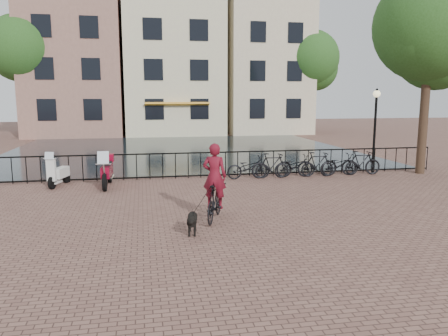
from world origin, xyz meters
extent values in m
plane|color=brown|center=(0.00, 0.00, 0.00)|extent=(100.00, 100.00, 0.00)
plane|color=black|center=(0.00, 17.30, 0.00)|extent=(20.00, 20.00, 0.00)
cube|color=black|center=(0.00, 8.00, 1.00)|extent=(20.00, 0.05, 0.05)
cube|color=black|center=(0.00, 8.00, 0.08)|extent=(20.00, 0.05, 0.05)
cube|color=#83594C|center=(-7.50, 30.00, 6.00)|extent=(7.50, 9.00, 12.00)
cube|color=beige|center=(0.50, 30.00, 5.50)|extent=(8.00, 9.00, 11.00)
cube|color=orange|center=(0.50, 25.30, 2.60)|extent=(5.00, 0.60, 0.15)
cube|color=#C3B191|center=(8.50, 30.00, 6.25)|extent=(7.00, 9.00, 12.50)
cylinder|color=black|center=(-11.00, 27.00, 3.15)|extent=(0.36, 0.36, 6.30)
sphere|color=#224B19|center=(-11.00, 27.00, 6.75)|extent=(5.04, 5.04, 5.04)
cylinder|color=black|center=(9.20, 7.30, 2.80)|extent=(0.36, 0.36, 5.60)
sphere|color=#224B19|center=(9.20, 7.30, 6.00)|extent=(4.48, 4.48, 4.48)
cylinder|color=black|center=(12.00, 27.00, 2.97)|extent=(0.36, 0.36, 5.95)
sphere|color=#224B19|center=(12.00, 27.00, 6.38)|extent=(4.76, 4.76, 4.76)
cylinder|color=black|center=(7.20, 7.60, 1.60)|extent=(0.10, 0.10, 3.20)
sphere|color=beige|center=(7.20, 7.60, 3.30)|extent=(0.30, 0.30, 0.30)
imported|color=black|center=(-0.45, 1.95, 0.52)|extent=(1.08, 1.79, 1.04)
imported|color=maroon|center=(-0.45, 1.95, 1.35)|extent=(0.87, 0.72, 2.04)
imported|color=black|center=(1.80, 7.40, 0.45)|extent=(1.73, 0.64, 0.90)
imported|color=black|center=(2.75, 7.40, 0.50)|extent=(1.69, 0.55, 1.00)
imported|color=black|center=(3.70, 7.40, 0.45)|extent=(1.73, 0.65, 0.90)
imported|color=black|center=(4.65, 7.40, 0.50)|extent=(1.67, 0.48, 1.00)
imported|color=black|center=(5.60, 7.40, 0.45)|extent=(1.76, 0.73, 0.90)
imported|color=black|center=(6.55, 7.40, 0.50)|extent=(1.69, 0.57, 1.00)
camera|label=1|loc=(-2.24, -8.96, 3.21)|focal=35.00mm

